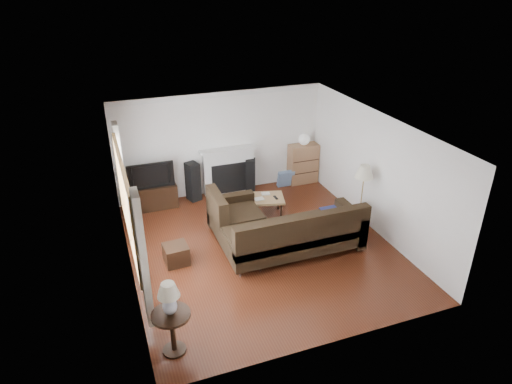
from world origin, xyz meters
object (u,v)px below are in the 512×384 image
object	(u,v)px
tv_stand	(153,196)
side_table	(173,333)
sectional_sofa	(294,231)
bookshelf	(303,164)
coffee_table	(258,206)
floor_lamp	(361,198)

from	to	relation	value
tv_stand	side_table	bearing A→B (deg)	-95.07
sectional_sofa	tv_stand	bearing A→B (deg)	129.08
tv_stand	sectional_sofa	world-z (taller)	sectional_sofa
bookshelf	sectional_sofa	world-z (taller)	bookshelf
bookshelf	coffee_table	xyz separation A→B (m)	(-1.70, -1.27, -0.29)
sectional_sofa	coffee_table	size ratio (longest dim) A/B	2.54
tv_stand	floor_lamp	size ratio (longest dim) A/B	0.75
floor_lamp	side_table	world-z (taller)	floor_lamp
sectional_sofa	side_table	xyz separation A→B (m)	(-2.69, -1.76, -0.12)
sectional_sofa	side_table	world-z (taller)	sectional_sofa
sectional_sofa	side_table	size ratio (longest dim) A/B	4.18
bookshelf	coffee_table	distance (m)	2.14
tv_stand	coffee_table	bearing A→B (deg)	-29.51
tv_stand	floor_lamp	distance (m)	4.70
tv_stand	side_table	size ratio (longest dim) A/B	1.58
bookshelf	coffee_table	size ratio (longest dim) A/B	0.89
bookshelf	coffee_table	world-z (taller)	bookshelf
coffee_table	side_table	bearing A→B (deg)	-112.03
coffee_table	floor_lamp	world-z (taller)	floor_lamp
tv_stand	sectional_sofa	size ratio (longest dim) A/B	0.38
coffee_table	floor_lamp	distance (m)	2.28
bookshelf	coffee_table	bearing A→B (deg)	-143.38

